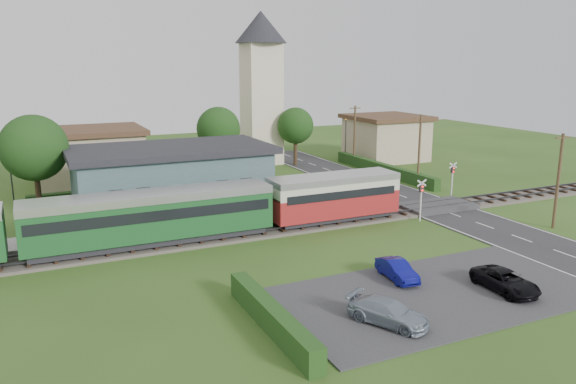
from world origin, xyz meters
name	(u,v)px	position (x,y,z in m)	size (l,w,h in m)	color
ground	(345,230)	(0.00, 0.00, 0.00)	(120.00, 120.00, 0.00)	#2D4C19
railway_track	(332,222)	(0.00, 2.00, 0.11)	(76.00, 3.20, 0.49)	#4C443D
road	(453,214)	(10.00, 0.00, 0.03)	(6.00, 70.00, 0.05)	#28282B
car_park	(437,293)	(-1.50, -12.00, 0.04)	(17.00, 9.00, 0.08)	#333335
crossing_deck	(437,206)	(10.00, 2.00, 0.23)	(6.20, 3.40, 0.45)	#333335
platform	(192,225)	(-10.00, 5.20, 0.23)	(30.00, 3.00, 0.45)	gray
equipment_hut	(75,218)	(-18.00, 5.20, 1.75)	(2.30, 2.30, 2.55)	beige
station_building	(172,178)	(-10.00, 10.99, 2.69)	(16.00, 9.00, 5.30)	slate
train	(101,221)	(-16.67, 2.00, 2.18)	(43.20, 2.90, 3.40)	#232328
church_tower	(261,77)	(5.00, 28.00, 10.23)	(6.00, 6.00, 17.60)	beige
house_west	(89,155)	(-15.00, 25.00, 2.79)	(10.80, 8.80, 5.50)	tan
house_east	(386,137)	(20.00, 24.00, 2.80)	(8.80, 8.80, 5.50)	tan
hedge_carpark	(272,317)	(-11.00, -12.00, 0.60)	(0.80, 9.00, 1.20)	#193814
hedge_roadside	(383,169)	(14.20, 16.00, 0.60)	(0.80, 18.00, 1.20)	#193814
hedge_station	(161,191)	(-10.00, 15.50, 0.65)	(22.00, 0.80, 1.30)	#193814
tree_a	(34,148)	(-20.00, 14.00, 5.38)	(5.20, 5.20, 8.00)	#332316
tree_b	(218,129)	(-2.00, 23.00, 5.02)	(4.60, 4.60, 7.34)	#332316
tree_c	(295,126)	(8.00, 25.00, 4.65)	(4.20, 4.20, 6.78)	#332316
utility_pole_b	(558,180)	(14.20, -6.00, 3.63)	(1.40, 0.22, 7.00)	#473321
utility_pole_c	(419,149)	(14.20, 10.00, 3.63)	(1.40, 0.22, 7.00)	#473321
utility_pole_d	(355,135)	(14.20, 22.00, 3.63)	(1.40, 0.22, 7.00)	#473321
crossing_signal_near	(421,194)	(6.40, -0.41, 2.14)	(0.84, 0.28, 3.28)	silver
crossing_signal_far	(453,175)	(13.60, 4.39, 2.14)	(0.84, 0.28, 3.28)	silver
streetlamp_west	(10,167)	(-22.00, 20.00, 3.04)	(0.30, 0.30, 5.15)	#3F3F47
streetlamp_east	(346,134)	(16.00, 27.00, 3.04)	(0.30, 0.30, 5.15)	#3F3F47
car_on_road	(361,175)	(10.15, 13.97, 0.61)	(1.33, 3.31, 1.13)	#090A9B
car_park_blue	(397,270)	(-2.28, -9.50, 0.62)	(1.14, 3.27, 1.08)	navy
car_park_silver	(388,312)	(-5.92, -13.85, 0.65)	(1.60, 3.93, 1.14)	#8895A5
car_park_dark	(505,281)	(1.96, -13.29, 0.63)	(1.82, 3.96, 1.10)	black
pedestrian_near	(280,202)	(-2.83, 5.37, 1.21)	(0.55, 0.36, 1.52)	gray
pedestrian_far	(105,223)	(-16.21, 4.40, 1.36)	(0.89, 0.69, 1.83)	gray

